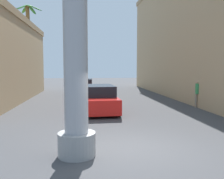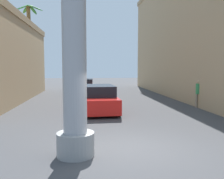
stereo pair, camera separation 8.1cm
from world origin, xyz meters
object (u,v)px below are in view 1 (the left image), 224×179
(car_far, at_px, (83,88))
(car_lead, at_px, (99,99))
(palm_tree_far_left, at_px, (29,41))
(pedestrian_mid_right, at_px, (198,92))
(palm_tree_mid_right, at_px, (191,35))

(car_far, bearing_deg, car_lead, -83.50)
(car_lead, xyz_separation_m, car_far, (-0.99, 8.69, -0.00))
(palm_tree_far_left, relative_size, pedestrian_mid_right, 4.95)
(car_lead, relative_size, car_far, 1.09)
(car_far, xyz_separation_m, pedestrian_mid_right, (7.46, -8.04, 0.31))
(car_lead, height_order, pedestrian_mid_right, pedestrian_mid_right)
(palm_tree_far_left, height_order, pedestrian_mid_right, palm_tree_far_left)
(palm_tree_mid_right, xyz_separation_m, palm_tree_far_left, (-14.23, 6.19, 0.02))
(pedestrian_mid_right, bearing_deg, car_lead, -174.28)
(palm_tree_far_left, xyz_separation_m, pedestrian_mid_right, (12.83, -10.66, -4.22))
(palm_tree_mid_right, relative_size, palm_tree_far_left, 1.00)
(palm_tree_mid_right, relative_size, pedestrian_mid_right, 4.97)
(car_lead, bearing_deg, palm_tree_far_left, 119.36)
(palm_tree_mid_right, xyz_separation_m, pedestrian_mid_right, (-1.40, -4.47, -4.20))
(palm_tree_far_left, bearing_deg, pedestrian_mid_right, -39.72)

